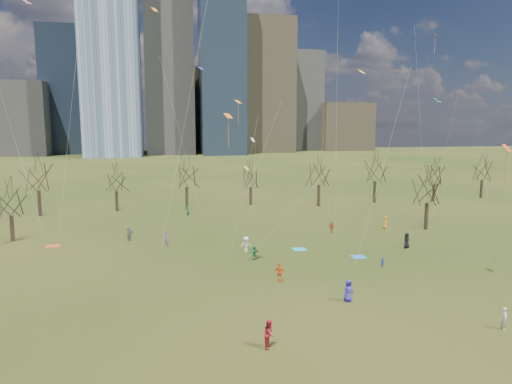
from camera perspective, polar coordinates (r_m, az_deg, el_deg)
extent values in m
plane|color=black|center=(43.98, 3.04, -11.31)|extent=(500.00, 500.00, 0.00)
cube|color=slate|center=(235.70, -17.81, 18.74)|extent=(26.00, 26.00, 118.00)
cube|color=slate|center=(247.36, -10.80, 15.77)|extent=(24.00, 24.00, 95.00)
cube|color=#384C66|center=(239.84, -4.30, 17.34)|extent=(22.00, 22.00, 105.00)
cube|color=#726347|center=(261.92, 1.24, 12.96)|extent=(28.00, 28.00, 72.00)
cube|color=#384C66|center=(265.51, -22.25, 11.53)|extent=(25.00, 25.00, 65.00)
cube|color=slate|center=(282.16, 5.64, 11.16)|extent=(22.00, 22.00, 58.00)
cube|color=#726347|center=(280.73, -8.01, 10.11)|extent=(30.00, 30.00, 48.00)
cube|color=slate|center=(261.16, -27.94, 8.06)|extent=(35.00, 30.00, 36.00)
cube|color=#726347|center=(285.25, 10.75, 8.01)|extent=(30.00, 28.00, 28.00)
cylinder|color=black|center=(82.85, -25.44, -1.27)|extent=(0.55, 0.55, 4.28)
cylinder|color=black|center=(82.68, -17.00, -1.08)|extent=(0.52, 0.52, 3.60)
cylinder|color=black|center=(81.24, -8.64, -0.81)|extent=(0.54, 0.54, 4.05)
cylinder|color=black|center=(85.54, -0.67, -0.48)|extent=(0.51, 0.51, 3.38)
cylinder|color=black|center=(84.66, 7.84, -0.45)|extent=(0.54, 0.54, 3.96)
cylinder|color=black|center=(91.00, 14.61, 0.02)|extent=(0.54, 0.54, 4.14)
cylinder|color=black|center=(95.97, 21.34, -0.05)|extent=(0.52, 0.52, 3.51)
cylinder|color=black|center=(104.42, 26.33, 0.35)|extent=(0.53, 0.53, 3.74)
cylinder|color=black|center=(66.57, -28.17, -4.02)|extent=(0.51, 0.51, 3.38)
cylinder|color=black|center=(69.67, 20.51, -2.85)|extent=(0.53, 0.53, 3.83)
cube|color=teal|center=(55.51, 5.45, -7.14)|extent=(1.60, 1.50, 0.03)
cube|color=#2363A4|center=(53.44, 12.68, -7.92)|extent=(1.60, 1.50, 0.03)
cube|color=#BA3E25|center=(62.04, -24.04, -6.18)|extent=(1.60, 1.50, 0.03)
imported|color=#3126A6|center=(40.14, 11.46, -12.00)|extent=(1.00, 0.73, 1.89)
imported|color=silver|center=(38.93, 28.65, -13.71)|extent=(0.68, 0.73, 1.67)
imported|color=#AC182A|center=(31.88, 1.72, -17.31)|extent=(1.08, 1.18, 1.95)
imported|color=slate|center=(41.74, 11.58, -11.68)|extent=(0.73, 0.91, 1.22)
imported|color=#FD5B1C|center=(44.06, 2.99, -10.03)|extent=(1.15, 0.87, 1.82)
imported|color=#1B7B3F|center=(51.01, -0.19, -7.60)|extent=(1.49, 1.09, 1.56)
imported|color=black|center=(58.51, 18.33, -5.78)|extent=(1.09, 0.94, 1.89)
imported|color=#814891|center=(57.54, -11.15, -5.79)|extent=(0.48, 0.69, 1.81)
imported|color=#284AAE|center=(50.15, 15.54, -8.53)|extent=(0.61, 0.59, 0.99)
imported|color=white|center=(54.11, -1.26, -6.53)|extent=(1.25, 0.83, 1.80)
imported|color=#B23E19|center=(64.44, 9.43, -4.35)|extent=(0.97, 0.60, 1.54)
imported|color=slate|center=(61.41, -15.57, -5.04)|extent=(1.16, 1.75, 1.81)
imported|color=orange|center=(68.32, 15.81, -3.73)|extent=(0.63, 0.91, 1.77)
imported|color=#197144|center=(75.45, -8.51, -2.38)|extent=(0.75, 0.76, 1.78)
plane|color=#DA5C12|center=(43.11, -3.49, 9.49)|extent=(1.11, 1.04, 0.46)
cylinder|color=silver|center=(39.74, -1.72, -0.72)|extent=(1.31, 7.99, 14.27)
cylinder|color=#DA5C12|center=(43.11, -3.47, 7.34)|extent=(0.04, 0.04, 2.70)
plane|color=yellow|center=(44.42, 13.09, 14.43)|extent=(0.97, 0.95, 0.40)
cylinder|color=silver|center=(42.77, 15.38, 2.34)|extent=(2.37, 4.63, 18.27)
plane|color=red|center=(45.17, 28.87, 4.82)|extent=(1.09, 0.96, 0.65)
cylinder|color=silver|center=(43.06, 27.21, -2.86)|extent=(4.85, 3.19, 11.43)
cylinder|color=red|center=(45.29, 28.71, 2.49)|extent=(0.04, 0.04, 3.15)
cylinder|color=silver|center=(58.76, -22.15, 9.20)|extent=(5.59, 5.58, 29.79)
cylinder|color=silver|center=(49.69, 10.10, 13.32)|extent=(4.06, 9.56, 35.62)
plane|color=green|center=(65.16, 21.72, 10.61)|extent=(1.37, 1.37, 0.53)
cylinder|color=silver|center=(60.26, 22.26, 2.89)|extent=(3.73, 9.61, 16.64)
plane|color=#3033CC|center=(63.39, -6.93, 15.12)|extent=(1.15, 1.15, 0.50)
cylinder|color=silver|center=(57.99, -9.00, 5.35)|extent=(5.27, 9.78, 20.95)
plane|color=orange|center=(66.94, -2.23, 11.21)|extent=(1.49, 1.47, 0.55)
cylinder|color=silver|center=(65.83, 0.44, 3.97)|extent=(5.60, 3.49, 16.76)
cylinder|color=orange|center=(66.88, -2.23, 9.64)|extent=(0.04, 0.04, 3.00)
plane|color=yellow|center=(44.93, -1.20, 3.01)|extent=(0.71, 0.72, 0.34)
cylinder|color=silver|center=(43.69, 3.55, -3.26)|extent=(6.41, 5.35, 9.23)
plane|color=#EF587D|center=(77.06, 21.51, 17.80)|extent=(1.09, 1.13, 0.44)
cylinder|color=silver|center=(72.08, 19.86, 7.85)|extent=(6.38, 5.06, 26.81)
cylinder|color=#EF587D|center=(76.82, 21.45, 16.73)|extent=(0.04, 0.04, 2.40)
plane|color=silver|center=(63.22, -0.43, 6.57)|extent=(0.81, 0.79, 0.55)
cylinder|color=silver|center=(61.66, -0.25, 1.19)|extent=(0.39, 4.04, 11.45)
plane|color=orange|center=(51.93, -12.55, 21.36)|extent=(0.97, 0.94, 0.49)
cylinder|color=silver|center=(47.23, -9.13, 7.31)|extent=(4.99, 6.70, 25.26)
plane|color=#F2598C|center=(64.75, -26.74, 20.47)|extent=(1.34, 1.38, 0.53)
cylinder|color=silver|center=(60.95, -28.51, 7.88)|extent=(4.23, 5.68, 27.94)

